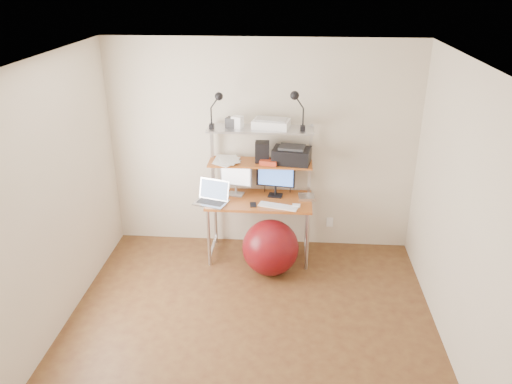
# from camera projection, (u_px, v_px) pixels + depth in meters

# --- Properties ---
(room) EXTENTS (3.60, 3.60, 3.60)m
(room) POSITION_uv_depth(u_px,v_px,m) (248.00, 216.00, 4.21)
(room) COLOR brown
(room) RESTS_ON ground
(computer_desk) EXTENTS (1.20, 0.60, 1.57)m
(computer_desk) POSITION_uv_depth(u_px,v_px,m) (260.00, 180.00, 5.70)
(computer_desk) COLOR #BC5F24
(computer_desk) RESTS_ON ground
(desktop) EXTENTS (1.20, 0.60, 0.00)m
(desktop) POSITION_uv_depth(u_px,v_px,m) (259.00, 199.00, 5.73)
(desktop) COLOR #BC5F24
(desktop) RESTS_ON computer_desk
(mid_shelf) EXTENTS (1.18, 0.34, 0.00)m
(mid_shelf) POSITION_uv_depth(u_px,v_px,m) (260.00, 162.00, 5.68)
(mid_shelf) COLOR #BC5F24
(mid_shelf) RESTS_ON computer_desk
(top_shelf) EXTENTS (1.18, 0.34, 0.00)m
(top_shelf) POSITION_uv_depth(u_px,v_px,m) (260.00, 128.00, 5.52)
(top_shelf) COLOR silver
(top_shelf) RESTS_ON computer_desk
(floor) EXTENTS (3.60, 3.60, 0.00)m
(floor) POSITION_uv_depth(u_px,v_px,m) (249.00, 334.00, 4.72)
(floor) COLOR brown
(floor) RESTS_ON ground
(wall_outlet) EXTENTS (0.08, 0.01, 0.12)m
(wall_outlet) POSITION_uv_depth(u_px,v_px,m) (330.00, 222.00, 6.16)
(wall_outlet) COLOR white
(wall_outlet) RESTS_ON room
(monitor_silver) EXTENTS (0.38, 0.16, 0.42)m
(monitor_silver) POSITION_uv_depth(u_px,v_px,m) (236.00, 176.00, 5.78)
(monitor_silver) COLOR #B4B5B9
(monitor_silver) RESTS_ON desktop
(monitor_black) EXTENTS (0.45, 0.15, 0.45)m
(monitor_black) POSITION_uv_depth(u_px,v_px,m) (276.00, 177.00, 5.74)
(monitor_black) COLOR black
(monitor_black) RESTS_ON desktop
(laptop) EXTENTS (0.43, 0.38, 0.32)m
(laptop) POSITION_uv_depth(u_px,v_px,m) (213.00, 198.00, 5.65)
(laptop) COLOR silver
(laptop) RESTS_ON desktop
(keyboard) EXTENTS (0.46, 0.24, 0.01)m
(keyboard) POSITION_uv_depth(u_px,v_px,m) (278.00, 206.00, 5.55)
(keyboard) COLOR white
(keyboard) RESTS_ON desktop
(mouse) EXTENTS (0.09, 0.06, 0.02)m
(mouse) POSITION_uv_depth(u_px,v_px,m) (296.00, 206.00, 5.55)
(mouse) COLOR white
(mouse) RESTS_ON desktop
(mac_mini) EXTENTS (0.20, 0.20, 0.03)m
(mac_mini) POSITION_uv_depth(u_px,v_px,m) (306.00, 197.00, 5.75)
(mac_mini) COLOR silver
(mac_mini) RESTS_ON desktop
(phone) EXTENTS (0.08, 0.13, 0.01)m
(phone) POSITION_uv_depth(u_px,v_px,m) (253.00, 205.00, 5.59)
(phone) COLOR black
(phone) RESTS_ON desktop
(printer) EXTENTS (0.46, 0.35, 0.20)m
(printer) POSITION_uv_depth(u_px,v_px,m) (292.00, 155.00, 5.62)
(printer) COLOR black
(printer) RESTS_ON mid_shelf
(nas_cube) EXTENTS (0.16, 0.16, 0.23)m
(nas_cube) POSITION_uv_depth(u_px,v_px,m) (262.00, 152.00, 5.65)
(nas_cube) COLOR black
(nas_cube) RESTS_ON mid_shelf
(red_box) EXTENTS (0.22, 0.16, 0.05)m
(red_box) POSITION_uv_depth(u_px,v_px,m) (269.00, 162.00, 5.60)
(red_box) COLOR #B4351C
(red_box) RESTS_ON mid_shelf
(scanner) EXTENTS (0.43, 0.32, 0.10)m
(scanner) POSITION_uv_depth(u_px,v_px,m) (271.00, 123.00, 5.51)
(scanner) COLOR white
(scanner) RESTS_ON top_shelf
(box_white) EXTENTS (0.14, 0.13, 0.13)m
(box_white) POSITION_uv_depth(u_px,v_px,m) (237.00, 122.00, 5.49)
(box_white) COLOR white
(box_white) RESTS_ON top_shelf
(box_grey) EXTENTS (0.14, 0.14, 0.11)m
(box_grey) POSITION_uv_depth(u_px,v_px,m) (232.00, 122.00, 5.53)
(box_grey) COLOR #303033
(box_grey) RESTS_ON top_shelf
(clip_lamp_left) EXTENTS (0.16, 0.09, 0.41)m
(clip_lamp_left) POSITION_uv_depth(u_px,v_px,m) (217.00, 102.00, 5.37)
(clip_lamp_left) COLOR black
(clip_lamp_left) RESTS_ON top_shelf
(clip_lamp_right) EXTENTS (0.17, 0.10, 0.44)m
(clip_lamp_right) POSITION_uv_depth(u_px,v_px,m) (296.00, 102.00, 5.30)
(clip_lamp_right) COLOR black
(clip_lamp_right) RESTS_ON top_shelf
(exercise_ball) EXTENTS (0.63, 0.63, 0.63)m
(exercise_ball) POSITION_uv_depth(u_px,v_px,m) (270.00, 248.00, 5.57)
(exercise_ball) COLOR #680B0C
(exercise_ball) RESTS_ON floor
(paper_stack) EXTENTS (0.33, 0.41, 0.02)m
(paper_stack) POSITION_uv_depth(u_px,v_px,m) (227.00, 160.00, 5.70)
(paper_stack) COLOR white
(paper_stack) RESTS_ON mid_shelf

